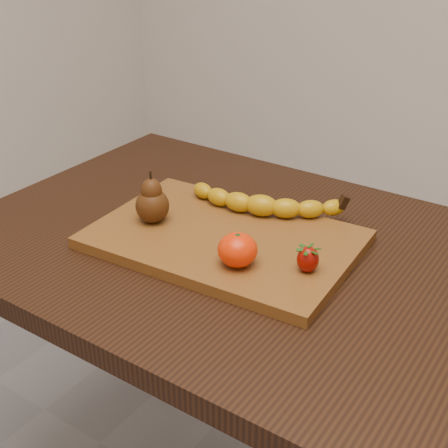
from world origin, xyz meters
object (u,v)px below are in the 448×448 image
Objects in this scene: cutting_board at (224,239)px; mandarin at (238,250)px; pear at (152,197)px; table at (240,288)px.

mandarin is at bearing -47.32° from cutting_board.
pear reaches higher than mandarin.
pear reaches higher than table.
cutting_board is 4.73× the size of pear.
table is at bearing 18.60° from pear.
mandarin is (0.07, -0.07, 0.04)m from cutting_board.
mandarin is at bearing -11.12° from pear.
pear is at bearing -170.80° from cutting_board.
pear is at bearing -161.40° from table.
table is at bearing 44.04° from cutting_board.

